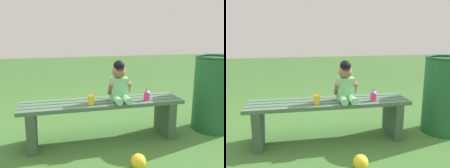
{
  "view_description": "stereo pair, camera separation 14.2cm",
  "coord_description": "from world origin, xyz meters",
  "views": [
    {
      "loc": [
        -0.48,
        -2.27,
        1.11
      ],
      "look_at": [
        0.08,
        -0.05,
        0.6
      ],
      "focal_mm": 38.81,
      "sensor_mm": 36.0,
      "label": 1
    },
    {
      "loc": [
        -0.34,
        -2.31,
        1.11
      ],
      "look_at": [
        0.08,
        -0.05,
        0.6
      ],
      "focal_mm": 38.81,
      "sensor_mm": 36.0,
      "label": 2
    }
  ],
  "objects": [
    {
      "name": "trash_bin",
      "position": [
        1.26,
        -0.02,
        0.42
      ],
      "size": [
        0.44,
        0.44,
        0.84
      ],
      "color": "#1E592D",
      "rests_on": "ground_plane"
    },
    {
      "name": "toy_ball",
      "position": [
        0.17,
        -0.59,
        0.06
      ],
      "size": [
        0.13,
        0.13,
        0.13
      ],
      "primitive_type": "sphere",
      "color": "yellow",
      "rests_on": "ground_plane"
    },
    {
      "name": "child_figure",
      "position": [
        0.17,
        -0.02,
        0.59
      ],
      "size": [
        0.23,
        0.27,
        0.4
      ],
      "color": "#7FCC8C",
      "rests_on": "park_bench"
    },
    {
      "name": "sippy_cup_right",
      "position": [
        0.44,
        -0.08,
        0.47
      ],
      "size": [
        0.06,
        0.06,
        0.12
      ],
      "color": "#E5337F",
      "rests_on": "park_bench"
    },
    {
      "name": "sippy_cup_left",
      "position": [
        -0.13,
        -0.08,
        0.47
      ],
      "size": [
        0.06,
        0.06,
        0.12
      ],
      "color": "yellow",
      "rests_on": "park_bench"
    },
    {
      "name": "park_bench",
      "position": [
        0.0,
        0.0,
        0.29
      ],
      "size": [
        1.61,
        0.37,
        0.42
      ],
      "color": "#47664C",
      "rests_on": "ground_plane"
    },
    {
      "name": "ground_plane",
      "position": [
        0.0,
        0.0,
        0.0
      ],
      "size": [
        16.0,
        16.0,
        0.0
      ],
      "primitive_type": "plane",
      "color": "#3D6B2D"
    }
  ]
}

